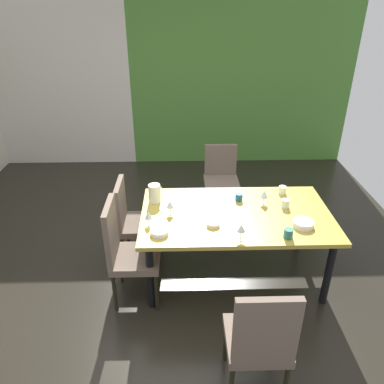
# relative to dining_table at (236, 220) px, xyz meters

# --- Properties ---
(ground_plane) EXTENTS (5.88, 6.36, 0.02)m
(ground_plane) POSITION_rel_dining_table_xyz_m (-0.70, -0.09, -0.68)
(ground_plane) COLOR black
(back_panel_interior) EXTENTS (2.31, 0.10, 2.79)m
(back_panel_interior) POSITION_rel_dining_table_xyz_m (-2.48, 3.04, 0.72)
(back_panel_interior) COLOR silver
(back_panel_interior) RESTS_ON ground_plane
(garden_window_panel) EXTENTS (3.57, 0.10, 2.79)m
(garden_window_panel) POSITION_rel_dining_table_xyz_m (0.46, 3.04, 0.72)
(garden_window_panel) COLOR #4B8032
(garden_window_panel) RESTS_ON ground_plane
(dining_table) EXTENTS (1.83, 1.07, 0.75)m
(dining_table) POSITION_rel_dining_table_xyz_m (0.00, 0.00, 0.00)
(dining_table) COLOR #B0973A
(dining_table) RESTS_ON ground_plane
(chair_head_far) EXTENTS (0.44, 0.45, 0.90)m
(chair_head_far) POSITION_rel_dining_table_xyz_m (-0.01, 1.31, -0.16)
(chair_head_far) COLOR brown
(chair_head_far) RESTS_ON ground_plane
(chair_left_near) EXTENTS (0.45, 0.44, 1.03)m
(chair_left_near) POSITION_rel_dining_table_xyz_m (-1.04, -0.29, -0.12)
(chair_left_near) COLOR brown
(chair_left_near) RESTS_ON ground_plane
(chair_head_near) EXTENTS (0.44, 0.44, 1.02)m
(chair_head_near) POSITION_rel_dining_table_xyz_m (-0.00, -1.32, -0.12)
(chair_head_near) COLOR brown
(chair_head_near) RESTS_ON ground_plane
(chair_left_far) EXTENTS (0.45, 0.44, 0.94)m
(chair_left_far) POSITION_rel_dining_table_xyz_m (-1.03, 0.29, -0.15)
(chair_left_far) COLOR brown
(chair_left_far) RESTS_ON ground_plane
(wine_glass_center) EXTENTS (0.07, 0.07, 0.15)m
(wine_glass_center) POSITION_rel_dining_table_xyz_m (0.30, 0.17, 0.18)
(wine_glass_center) COLOR silver
(wine_glass_center) RESTS_ON dining_table
(wine_glass_near_shelf) EXTENTS (0.07, 0.07, 0.15)m
(wine_glass_near_shelf) POSITION_rel_dining_table_xyz_m (-0.63, 0.00, 0.18)
(wine_glass_near_shelf) COLOR silver
(wine_glass_near_shelf) RESTS_ON dining_table
(wine_glass_south) EXTENTS (0.07, 0.07, 0.14)m
(wine_glass_south) POSITION_rel_dining_table_xyz_m (-0.82, -0.18, 0.17)
(wine_glass_south) COLOR silver
(wine_glass_south) RESTS_ON dining_table
(wine_glass_north) EXTENTS (0.07, 0.07, 0.15)m
(wine_glass_north) POSITION_rel_dining_table_xyz_m (-0.02, -0.44, 0.19)
(wine_glass_north) COLOR silver
(wine_glass_north) RESTS_ON dining_table
(serving_bowl_rear) EXTENTS (0.12, 0.12, 0.04)m
(serving_bowl_rear) POSITION_rel_dining_table_xyz_m (-0.24, -0.21, 0.10)
(serving_bowl_rear) COLOR #F7DFC4
(serving_bowl_rear) RESTS_ON dining_table
(serving_bowl_east) EXTENTS (0.19, 0.19, 0.05)m
(serving_bowl_east) POSITION_rel_dining_table_xyz_m (0.58, -0.24, 0.10)
(serving_bowl_east) COLOR white
(serving_bowl_east) RESTS_ON dining_table
(serving_bowl_corner) EXTENTS (0.16, 0.16, 0.05)m
(serving_bowl_corner) POSITION_rel_dining_table_xyz_m (-0.72, -0.33, 0.10)
(serving_bowl_corner) COLOR white
(serving_bowl_corner) RESTS_ON dining_table
(cup_left) EXTENTS (0.08, 0.08, 0.08)m
(cup_left) POSITION_rel_dining_table_xyz_m (0.54, 0.39, 0.12)
(cup_left) COLOR white
(cup_left) RESTS_ON dining_table
(cup_front) EXTENTS (0.08, 0.08, 0.09)m
(cup_front) POSITION_rel_dining_table_xyz_m (0.39, -0.42, 0.12)
(cup_front) COLOR #296561
(cup_front) RESTS_ON dining_table
(cup_west) EXTENTS (0.08, 0.08, 0.09)m
(cup_west) POSITION_rel_dining_table_xyz_m (0.50, 0.09, 0.12)
(cup_west) COLOR silver
(cup_west) RESTS_ON dining_table
(cup_right) EXTENTS (0.07, 0.07, 0.08)m
(cup_right) POSITION_rel_dining_table_xyz_m (0.06, 0.25, 0.11)
(cup_right) COLOR #1A578C
(cup_right) RESTS_ON dining_table
(pitcher_near_window) EXTENTS (0.13, 0.12, 0.19)m
(pitcher_near_window) POSITION_rel_dining_table_xyz_m (-0.79, 0.25, 0.17)
(pitcher_near_window) COLOR silver
(pitcher_near_window) RESTS_ON dining_table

